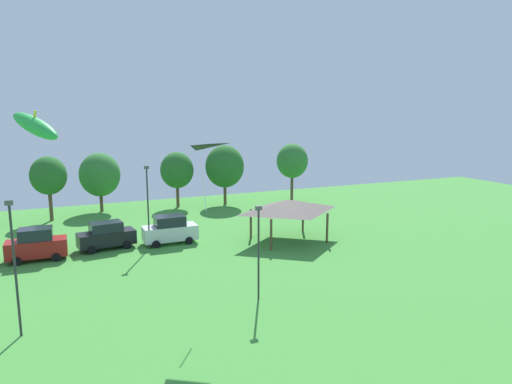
{
  "coord_description": "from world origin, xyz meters",
  "views": [
    {
      "loc": [
        -4.01,
        2.6,
        10.91
      ],
      "look_at": [
        1.31,
        14.68,
        8.62
      ],
      "focal_mm": 32.0,
      "sensor_mm": 36.0,
      "label": 1
    }
  ],
  "objects_px": {
    "kite_flying_4": "(35,126)",
    "light_post_2": "(148,203)",
    "treeline_tree_4": "(177,170)",
    "kite_flying_5": "(197,165)",
    "parked_car_second_from_left": "(37,245)",
    "parked_car_third_from_left": "(106,236)",
    "treeline_tree_3": "(100,175)",
    "treeline_tree_6": "(292,161)",
    "light_post_0": "(259,247)",
    "treeline_tree_5": "(225,166)",
    "treeline_tree_2": "(48,176)",
    "parked_car_rightmost_in_row": "(170,230)",
    "light_post_1": "(14,262)",
    "park_pavilion": "(288,206)"
  },
  "relations": [
    {
      "from": "kite_flying_4",
      "to": "light_post_0",
      "type": "relative_size",
      "value": 0.83
    },
    {
      "from": "parked_car_third_from_left",
      "to": "treeline_tree_3",
      "type": "distance_m",
      "value": 15.43
    },
    {
      "from": "park_pavilion",
      "to": "treeline_tree_5",
      "type": "distance_m",
      "value": 17.08
    },
    {
      "from": "light_post_2",
      "to": "treeline_tree_6",
      "type": "height_order",
      "value": "treeline_tree_6"
    },
    {
      "from": "treeline_tree_4",
      "to": "light_post_0",
      "type": "bearing_deg",
      "value": -94.64
    },
    {
      "from": "treeline_tree_4",
      "to": "kite_flying_5",
      "type": "bearing_deg",
      "value": -101.58
    },
    {
      "from": "treeline_tree_2",
      "to": "treeline_tree_6",
      "type": "xyz_separation_m",
      "value": [
        27.95,
        0.05,
        0.32
      ]
    },
    {
      "from": "parked_car_third_from_left",
      "to": "treeline_tree_5",
      "type": "height_order",
      "value": "treeline_tree_5"
    },
    {
      "from": "parked_car_third_from_left",
      "to": "parked_car_second_from_left",
      "type": "bearing_deg",
      "value": -177.56
    },
    {
      "from": "light_post_2",
      "to": "treeline_tree_3",
      "type": "relative_size",
      "value": 1.03
    },
    {
      "from": "light_post_0",
      "to": "treeline_tree_6",
      "type": "relative_size",
      "value": 0.79
    },
    {
      "from": "kite_flying_5",
      "to": "parked_car_rightmost_in_row",
      "type": "bearing_deg",
      "value": 84.52
    },
    {
      "from": "parked_car_rightmost_in_row",
      "to": "treeline_tree_4",
      "type": "xyz_separation_m",
      "value": [
        4.37,
        14.67,
        3.17
      ]
    },
    {
      "from": "parked_car_second_from_left",
      "to": "light_post_0",
      "type": "height_order",
      "value": "light_post_0"
    },
    {
      "from": "light_post_0",
      "to": "treeline_tree_5",
      "type": "relative_size",
      "value": 0.79
    },
    {
      "from": "treeline_tree_4",
      "to": "treeline_tree_3",
      "type": "bearing_deg",
      "value": 173.82
    },
    {
      "from": "treeline_tree_4",
      "to": "treeline_tree_5",
      "type": "height_order",
      "value": "treeline_tree_5"
    },
    {
      "from": "parked_car_third_from_left",
      "to": "treeline_tree_2",
      "type": "relative_size",
      "value": 0.7
    },
    {
      "from": "parked_car_third_from_left",
      "to": "park_pavilion",
      "type": "relative_size",
      "value": 0.68
    },
    {
      "from": "park_pavilion",
      "to": "treeline_tree_6",
      "type": "relative_size",
      "value": 0.95
    },
    {
      "from": "light_post_0",
      "to": "treeline_tree_6",
      "type": "xyz_separation_m",
      "value": [
        16.65,
        26.9,
        1.75
      ]
    },
    {
      "from": "treeline_tree_2",
      "to": "parked_car_rightmost_in_row",
      "type": "bearing_deg",
      "value": -54.82
    },
    {
      "from": "light_post_0",
      "to": "treeline_tree_2",
      "type": "relative_size",
      "value": 0.85
    },
    {
      "from": "treeline_tree_2",
      "to": "treeline_tree_3",
      "type": "distance_m",
      "value": 5.73
    },
    {
      "from": "kite_flying_4",
      "to": "treeline_tree_6",
      "type": "height_order",
      "value": "kite_flying_4"
    },
    {
      "from": "kite_flying_5",
      "to": "treeline_tree_3",
      "type": "distance_m",
      "value": 28.47
    },
    {
      "from": "parked_car_rightmost_in_row",
      "to": "light_post_0",
      "type": "distance_m",
      "value": 14.04
    },
    {
      "from": "treeline_tree_5",
      "to": "treeline_tree_6",
      "type": "bearing_deg",
      "value": -4.03
    },
    {
      "from": "light_post_2",
      "to": "treeline_tree_5",
      "type": "distance_m",
      "value": 18.83
    },
    {
      "from": "light_post_2",
      "to": "treeline_tree_6",
      "type": "xyz_separation_m",
      "value": [
        20.62,
        14.0,
        1.17
      ]
    },
    {
      "from": "treeline_tree_4",
      "to": "kite_flying_4",
      "type": "bearing_deg",
      "value": -124.87
    },
    {
      "from": "parked_car_second_from_left",
      "to": "treeline_tree_6",
      "type": "xyz_separation_m",
      "value": [
        28.91,
        13.59,
        3.76
      ]
    },
    {
      "from": "treeline_tree_6",
      "to": "parked_car_rightmost_in_row",
      "type": "bearing_deg",
      "value": -144.89
    },
    {
      "from": "parked_car_third_from_left",
      "to": "treeline_tree_2",
      "type": "bearing_deg",
      "value": 100.29
    },
    {
      "from": "kite_flying_4",
      "to": "parked_car_rightmost_in_row",
      "type": "height_order",
      "value": "kite_flying_4"
    },
    {
      "from": "treeline_tree_6",
      "to": "light_post_0",
      "type": "bearing_deg",
      "value": -121.76
    },
    {
      "from": "kite_flying_4",
      "to": "light_post_2",
      "type": "distance_m",
      "value": 10.8
    },
    {
      "from": "light_post_0",
      "to": "treeline_tree_6",
      "type": "bearing_deg",
      "value": 58.24
    },
    {
      "from": "treeline_tree_4",
      "to": "park_pavilion",
      "type": "bearing_deg",
      "value": -73.77
    },
    {
      "from": "parked_car_second_from_left",
      "to": "light_post_1",
      "type": "relative_size",
      "value": 0.63
    },
    {
      "from": "treeline_tree_4",
      "to": "treeline_tree_5",
      "type": "distance_m",
      "value": 5.65
    },
    {
      "from": "kite_flying_5",
      "to": "treeline_tree_2",
      "type": "height_order",
      "value": "kite_flying_5"
    },
    {
      "from": "treeline_tree_4",
      "to": "treeline_tree_6",
      "type": "bearing_deg",
      "value": -6.02
    },
    {
      "from": "light_post_0",
      "to": "treeline_tree_2",
      "type": "bearing_deg",
      "value": 112.82
    },
    {
      "from": "treeline_tree_3",
      "to": "treeline_tree_6",
      "type": "distance_m",
      "value": 22.95
    },
    {
      "from": "light_post_1",
      "to": "treeline_tree_2",
      "type": "height_order",
      "value": "light_post_1"
    },
    {
      "from": "kite_flying_4",
      "to": "treeline_tree_2",
      "type": "relative_size",
      "value": 0.7
    },
    {
      "from": "light_post_2",
      "to": "treeline_tree_2",
      "type": "xyz_separation_m",
      "value": [
        -7.33,
        13.95,
        0.85
      ]
    },
    {
      "from": "parked_car_rightmost_in_row",
      "to": "treeline_tree_2",
      "type": "distance_m",
      "value": 16.41
    },
    {
      "from": "kite_flying_4",
      "to": "parked_car_second_from_left",
      "type": "xyz_separation_m",
      "value": [
        -0.71,
        4.78,
        -8.92
      ]
    }
  ]
}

